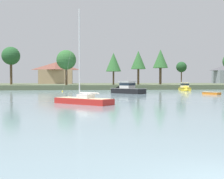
% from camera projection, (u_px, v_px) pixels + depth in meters
% --- Properties ---
extents(far_shore_bank, '(216.57, 52.28, 1.29)m').
position_uv_depth(far_shore_bank, '(90.00, 86.00, 103.62)').
color(far_shore_bank, '#4C563D').
rests_on(far_shore_bank, ground).
extents(dinghy_orange, '(2.81, 3.60, 0.65)m').
position_uv_depth(dinghy_orange, '(211.00, 94.00, 53.88)').
color(dinghy_orange, orange).
rests_on(dinghy_orange, ground).
extents(cruiser_yellow, '(3.92, 7.75, 4.17)m').
position_uv_depth(cruiser_yellow, '(185.00, 89.00, 72.54)').
color(cruiser_yellow, gold).
rests_on(cruiser_yellow, ground).
extents(sailboat_red, '(6.65, 6.40, 11.05)m').
position_uv_depth(sailboat_red, '(83.00, 102.00, 32.62)').
color(sailboat_red, '#B2231E').
rests_on(sailboat_red, ground).
extents(cruiser_black, '(7.06, 7.91, 4.21)m').
position_uv_depth(cruiser_black, '(125.00, 91.00, 58.40)').
color(cruiser_black, black).
rests_on(cruiser_black, ground).
extents(mooring_buoy_yellow, '(0.36, 0.36, 0.41)m').
position_uv_depth(mooring_buoy_yellow, '(62.00, 91.00, 66.77)').
color(mooring_buoy_yellow, yellow).
rests_on(mooring_buoy_yellow, ground).
extents(shore_tree_inland_c, '(5.35, 5.35, 9.54)m').
position_uv_depth(shore_tree_inland_c, '(66.00, 60.00, 79.77)').
color(shore_tree_inland_c, brown).
rests_on(shore_tree_inland_c, far_shore_bank).
extents(shore_tree_far_right, '(4.36, 4.36, 9.16)m').
position_uv_depth(shore_tree_far_right, '(113.00, 62.00, 83.39)').
color(shore_tree_far_right, brown).
rests_on(shore_tree_far_right, far_shore_bank).
extents(shore_tree_left_mid, '(4.43, 4.43, 10.07)m').
position_uv_depth(shore_tree_left_mid, '(138.00, 60.00, 87.21)').
color(shore_tree_left_mid, brown).
rests_on(shore_tree_left_mid, far_shore_bank).
extents(shore_tree_right, '(5.50, 5.50, 11.50)m').
position_uv_depth(shore_tree_right, '(11.00, 56.00, 89.13)').
color(shore_tree_right, brown).
rests_on(shore_tree_right, far_shore_bank).
extents(shore_tree_far_left, '(4.68, 4.68, 10.84)m').
position_uv_depth(shore_tree_far_left, '(160.00, 59.00, 90.55)').
color(shore_tree_far_left, brown).
rests_on(shore_tree_far_left, far_shore_bank).
extents(shore_tree_center, '(3.77, 3.77, 7.93)m').
position_uv_depth(shore_tree_center, '(181.00, 67.00, 105.05)').
color(shore_tree_center, brown).
rests_on(shore_tree_center, far_shore_bank).
extents(cottage_behind_trees, '(12.79, 8.32, 7.87)m').
position_uv_depth(cottage_behind_trees, '(56.00, 73.00, 107.01)').
color(cottage_behind_trees, tan).
rests_on(cottage_behind_trees, far_shore_bank).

